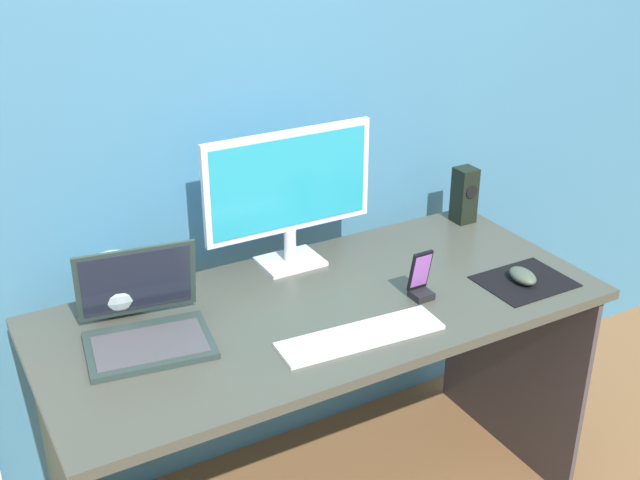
% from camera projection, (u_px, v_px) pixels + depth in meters
% --- Properties ---
extents(wall_back, '(6.00, 0.04, 2.50)m').
position_uv_depth(wall_back, '(249.00, 85.00, 2.26)').
color(wall_back, teal).
rests_on(wall_back, ground_plane).
extents(desk, '(1.51, 0.68, 0.75)m').
position_uv_depth(desk, '(322.00, 351.00, 2.20)').
color(desk, '#47493E').
rests_on(desk, ground_plane).
extents(monitor, '(0.52, 0.14, 0.41)m').
position_uv_depth(monitor, '(289.00, 191.00, 2.25)').
color(monitor, white).
rests_on(monitor, desk).
extents(speaker_right, '(0.07, 0.07, 0.18)m').
position_uv_depth(speaker_right, '(464.00, 195.00, 2.59)').
color(speaker_right, black).
rests_on(speaker_right, desk).
extents(laptop, '(0.34, 0.31, 0.22)m').
position_uv_depth(laptop, '(145.00, 323.00, 1.96)').
color(laptop, '#2B3C38').
rests_on(laptop, desk).
extents(fishbowl, '(0.17, 0.17, 0.17)m').
position_uv_depth(fishbowl, '(115.00, 282.00, 2.08)').
color(fishbowl, silver).
rests_on(fishbowl, desk).
extents(keyboard_external, '(0.43, 0.14, 0.01)m').
position_uv_depth(keyboard_external, '(359.00, 336.00, 1.98)').
color(keyboard_external, white).
rests_on(keyboard_external, desk).
extents(mousepad, '(0.25, 0.20, 0.00)m').
position_uv_depth(mousepad, '(524.00, 281.00, 2.25)').
color(mousepad, black).
rests_on(mousepad, desk).
extents(mouse, '(0.07, 0.11, 0.04)m').
position_uv_depth(mouse, '(523.00, 276.00, 2.24)').
color(mouse, '#4A5745').
rests_on(mouse, mousepad).
extents(phone_in_dock, '(0.06, 0.06, 0.14)m').
position_uv_depth(phone_in_dock, '(421.00, 281.00, 2.15)').
color(phone_in_dock, black).
rests_on(phone_in_dock, desk).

